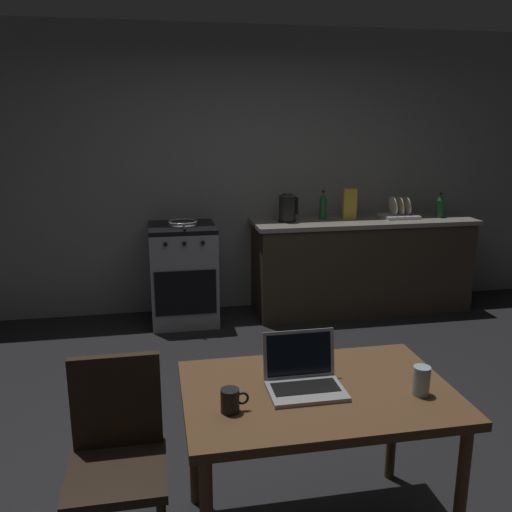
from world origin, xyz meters
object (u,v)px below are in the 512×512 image
Objects in this scene: chair at (117,449)px; drinking_glass at (421,381)px; electric_kettle at (287,208)px; coffee_mug at (231,400)px; cereal_box at (350,204)px; laptop at (304,378)px; bottle at (440,206)px; bottle_b at (323,206)px; dining_table at (317,406)px; dish_rack at (399,213)px; stove_oven at (183,274)px; frying_pan at (183,223)px.

chair reaches higher than drinking_glass.
drinking_glass is at bearing -12.15° from chair.
coffee_mug is at bearing -107.88° from electric_kettle.
laptop is at bearing -113.50° from cereal_box.
laptop is at bearing -127.53° from bottle.
bottle_b is (1.01, 2.95, 0.27)m from laptop.
bottle_b is at bearing 72.23° from dining_table.
bottle_b is (0.37, 0.08, 0.00)m from electric_kettle.
electric_kettle is (0.63, 2.87, 0.27)m from laptop.
coffee_mug is 3.66m from dish_rack.
dish_rack is at bearing 0.00° from electric_kettle.
stove_oven is 0.48m from frying_pan.
drinking_glass is at bearing -22.33° from laptop.
dining_table is at bearing -112.40° from cereal_box.
chair reaches higher than dining_table.
cereal_box reaches higher than frying_pan.
electric_kettle reaches higher than coffee_mug.
electric_kettle is at bearing 58.98° from chair.
stove_oven is at bearing 105.27° from drinking_glass.
frying_pan is at bearing -179.24° from dish_rack.
laptop is 1.08× the size of cereal_box.
laptop is (0.35, -2.86, 0.32)m from stove_oven.
electric_kettle is at bearing 72.12° from laptop.
dish_rack is at bearing 52.96° from laptop.
laptop reaches higher than chair.
electric_kettle is (1.42, 2.84, 0.53)m from chair.
chair is at bearing 172.19° from drinking_glass.
stove_oven is 2.18m from dish_rack.
cereal_box is 0.52m from dish_rack.
coffee_mug is at bearing -117.77° from cereal_box.
drinking_glass is 3.28m from dish_rack.
dish_rack reaches higher than dining_table.
stove_oven is 2.86× the size of laptop.
bottle is (2.52, -0.05, 0.57)m from stove_oven.
dining_table is 0.43m from coffee_mug.
bottle_b is at bearing 66.45° from coffee_mug.
electric_kettle reaches higher than frying_pan.
cereal_box reaches higher than bottle.
dining_table is 3.36m from dish_rack.
bottle reaches higher than frying_pan.
dining_table is 0.86m from chair.
coffee_mug is (-2.50, -2.95, -0.25)m from bottle.
stove_oven is 8.06× the size of coffee_mug.
bottle reaches higher than stove_oven.
dining_table is at bearing -81.93° from frying_pan.
stove_oven is 1.15m from electric_kettle.
frying_pan is at bearing 91.53° from laptop.
electric_kettle is at bearing 1.63° from frying_pan.
stove_oven is 2.87m from chair.
electric_kettle is at bearing 86.83° from drinking_glass.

